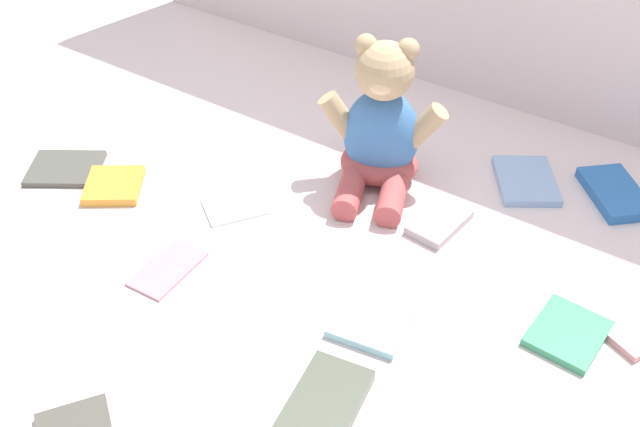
{
  "coord_description": "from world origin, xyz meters",
  "views": [
    {
      "loc": [
        0.44,
        -0.77,
        0.78
      ],
      "look_at": [
        -0.02,
        -0.1,
        0.1
      ],
      "focal_mm": 41.62,
      "sensor_mm": 36.0,
      "label": 1
    }
  ],
  "objects_px": {
    "book_case_0": "(439,222)",
    "book_case_10": "(325,404)",
    "book_case_2": "(167,268)",
    "book_case_8": "(114,186)",
    "book_case_4": "(568,333)",
    "book_case_6": "(65,169)",
    "book_case_9": "(615,193)",
    "book_case_5": "(526,181)",
    "book_case_7": "(639,321)",
    "teddy_bear": "(381,131)",
    "book_case_11": "(234,205)",
    "book_case_1": "(374,316)"
  },
  "relations": [
    {
      "from": "book_case_8",
      "to": "book_case_11",
      "type": "distance_m",
      "value": 0.21
    },
    {
      "from": "book_case_7",
      "to": "book_case_9",
      "type": "xyz_separation_m",
      "value": [
        -0.11,
        0.26,
        0.0
      ]
    },
    {
      "from": "book_case_1",
      "to": "book_case_8",
      "type": "relative_size",
      "value": 1.25
    },
    {
      "from": "book_case_4",
      "to": "book_case_9",
      "type": "xyz_separation_m",
      "value": [
        -0.04,
        0.34,
        0.0
      ]
    },
    {
      "from": "book_case_2",
      "to": "book_case_7",
      "type": "height_order",
      "value": "book_case_7"
    },
    {
      "from": "book_case_10",
      "to": "book_case_0",
      "type": "bearing_deg",
      "value": 86.62
    },
    {
      "from": "book_case_4",
      "to": "teddy_bear",
      "type": "bearing_deg",
      "value": -19.46
    },
    {
      "from": "book_case_0",
      "to": "book_case_10",
      "type": "distance_m",
      "value": 0.39
    },
    {
      "from": "book_case_1",
      "to": "book_case_11",
      "type": "height_order",
      "value": "book_case_1"
    },
    {
      "from": "book_case_4",
      "to": "book_case_2",
      "type": "bearing_deg",
      "value": 24.17
    },
    {
      "from": "book_case_2",
      "to": "book_case_9",
      "type": "xyz_separation_m",
      "value": [
        0.5,
        0.55,
        0.0
      ]
    },
    {
      "from": "book_case_11",
      "to": "book_case_1",
      "type": "bearing_deg",
      "value": -159.61
    },
    {
      "from": "book_case_0",
      "to": "book_case_10",
      "type": "relative_size",
      "value": 0.79
    },
    {
      "from": "book_case_5",
      "to": "book_case_8",
      "type": "height_order",
      "value": "book_case_8"
    },
    {
      "from": "book_case_5",
      "to": "book_case_11",
      "type": "height_order",
      "value": "book_case_5"
    },
    {
      "from": "book_case_4",
      "to": "book_case_11",
      "type": "bearing_deg",
      "value": 6.96
    },
    {
      "from": "book_case_1",
      "to": "book_case_6",
      "type": "xyz_separation_m",
      "value": [
        -0.63,
        -0.0,
        -0.0
      ]
    },
    {
      "from": "teddy_bear",
      "to": "book_case_10",
      "type": "relative_size",
      "value": 1.94
    },
    {
      "from": "book_case_4",
      "to": "book_case_11",
      "type": "relative_size",
      "value": 1.11
    },
    {
      "from": "book_case_5",
      "to": "book_case_8",
      "type": "xyz_separation_m",
      "value": [
        -0.58,
        -0.4,
        0.0
      ]
    },
    {
      "from": "book_case_6",
      "to": "book_case_8",
      "type": "height_order",
      "value": "book_case_8"
    },
    {
      "from": "book_case_2",
      "to": "book_case_6",
      "type": "distance_m",
      "value": 0.33
    },
    {
      "from": "book_case_2",
      "to": "book_case_9",
      "type": "height_order",
      "value": "book_case_9"
    },
    {
      "from": "book_case_7",
      "to": "book_case_9",
      "type": "distance_m",
      "value": 0.29
    },
    {
      "from": "teddy_bear",
      "to": "book_case_6",
      "type": "xyz_separation_m",
      "value": [
        -0.47,
        -0.29,
        -0.09
      ]
    },
    {
      "from": "book_case_4",
      "to": "book_case_10",
      "type": "distance_m",
      "value": 0.35
    },
    {
      "from": "book_case_6",
      "to": "book_case_7",
      "type": "relative_size",
      "value": 0.98
    },
    {
      "from": "book_case_4",
      "to": "book_case_6",
      "type": "distance_m",
      "value": 0.87
    },
    {
      "from": "teddy_bear",
      "to": "book_case_1",
      "type": "distance_m",
      "value": 0.34
    },
    {
      "from": "book_case_0",
      "to": "book_case_8",
      "type": "bearing_deg",
      "value": 29.57
    },
    {
      "from": "book_case_8",
      "to": "book_case_10",
      "type": "distance_m",
      "value": 0.57
    },
    {
      "from": "book_case_0",
      "to": "book_case_11",
      "type": "bearing_deg",
      "value": 31.69
    },
    {
      "from": "book_case_6",
      "to": "book_case_9",
      "type": "xyz_separation_m",
      "value": [
        0.82,
        0.46,
        0.0
      ]
    },
    {
      "from": "book_case_0",
      "to": "book_case_7",
      "type": "xyz_separation_m",
      "value": [
        0.32,
        -0.03,
        -0.0
      ]
    },
    {
      "from": "book_case_9",
      "to": "book_case_7",
      "type": "bearing_deg",
      "value": -109.06
    },
    {
      "from": "book_case_2",
      "to": "book_case_8",
      "type": "height_order",
      "value": "book_case_8"
    },
    {
      "from": "book_case_7",
      "to": "book_case_8",
      "type": "relative_size",
      "value": 1.29
    },
    {
      "from": "teddy_bear",
      "to": "book_case_7",
      "type": "bearing_deg",
      "value": -31.72
    },
    {
      "from": "book_case_8",
      "to": "book_case_1",
      "type": "bearing_deg",
      "value": 144.21
    },
    {
      "from": "book_case_0",
      "to": "book_case_1",
      "type": "distance_m",
      "value": 0.23
    },
    {
      "from": "book_case_1",
      "to": "book_case_8",
      "type": "height_order",
      "value": "book_case_8"
    },
    {
      "from": "book_case_4",
      "to": "book_case_6",
      "type": "bearing_deg",
      "value": 11.26
    },
    {
      "from": "book_case_5",
      "to": "book_case_7",
      "type": "xyz_separation_m",
      "value": [
        0.25,
        -0.22,
        -0.0
      ]
    },
    {
      "from": "book_case_1",
      "to": "book_case_10",
      "type": "bearing_deg",
      "value": 89.65
    },
    {
      "from": "book_case_0",
      "to": "book_case_8",
      "type": "distance_m",
      "value": 0.55
    },
    {
      "from": "teddy_bear",
      "to": "book_case_7",
      "type": "height_order",
      "value": "teddy_bear"
    },
    {
      "from": "book_case_5",
      "to": "book_case_6",
      "type": "distance_m",
      "value": 0.8
    },
    {
      "from": "book_case_1",
      "to": "book_case_7",
      "type": "height_order",
      "value": "book_case_1"
    },
    {
      "from": "book_case_2",
      "to": "book_case_7",
      "type": "distance_m",
      "value": 0.68
    },
    {
      "from": "teddy_bear",
      "to": "book_case_5",
      "type": "distance_m",
      "value": 0.27
    }
  ]
}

